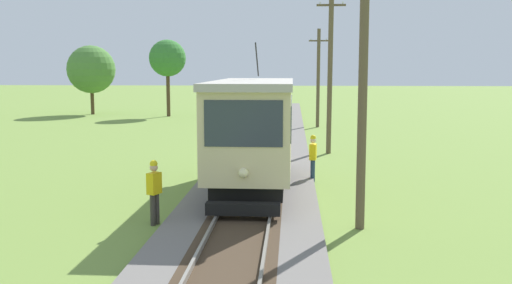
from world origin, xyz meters
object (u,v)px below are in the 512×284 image
utility_pole_near_tram (363,84)px  track_worker (154,189)px  utility_pole_far (318,77)px  utility_pole_mid (330,69)px  tree_left_near (167,59)px  red_tram (254,129)px  second_worker (313,156)px  tree_right_near (91,69)px

utility_pole_near_tram → track_worker: bearing=-178.9°
utility_pole_near_tram → utility_pole_far: 25.21m
utility_pole_mid → utility_pole_far: (0.00, 12.43, -0.62)m
tree_left_near → red_tram: bearing=-71.9°
utility_pole_near_tram → tree_left_near: 35.84m
second_worker → tree_left_near: 30.30m
utility_pole_near_tram → tree_right_near: size_ratio=1.19×
track_worker → second_worker: same height
red_tram → utility_pole_near_tram: 5.35m
red_tram → utility_pole_far: utility_pole_far is taller
utility_pole_near_tram → utility_pole_mid: bearing=90.0°
track_worker → second_worker: (4.48, 5.93, 0.00)m
utility_pole_mid → tree_right_near: bearing=132.1°
utility_pole_near_tram → second_worker: (-1.04, 5.82, -2.85)m
utility_pole_far → second_worker: (-1.04, -19.39, -2.60)m
tree_left_near → tree_right_near: 7.68m
utility_pole_near_tram → tree_right_near: (-20.17, 35.11, 0.27)m
red_tram → track_worker: size_ratio=4.79×
tree_right_near → utility_pole_mid: bearing=-47.9°
second_worker → utility_pole_mid: bearing=-89.8°
red_tram → track_worker: bearing=-120.3°
tree_right_near → red_tram: bearing=-61.2°
red_tram → utility_pole_mid: size_ratio=1.04×
tree_left_near → tree_right_near: tree_left_near is taller
utility_pole_near_tram → tree_right_near: 40.49m
second_worker → tree_left_near: size_ratio=0.27×
utility_pole_far → track_worker: (-5.52, -25.31, -2.60)m
utility_pole_mid → track_worker: 14.38m
utility_pole_near_tram → utility_pole_mid: utility_pole_mid is taller
utility_pole_near_tram → tree_left_near: bearing=110.8°
track_worker → tree_left_near: (-7.21, 33.59, 4.07)m
red_tram → track_worker: 4.94m
utility_pole_far → red_tram: bearing=-98.3°
utility_pole_near_tram → track_worker: utility_pole_near_tram is taller
tree_left_near → utility_pole_far: bearing=-33.0°
track_worker → tree_right_near: size_ratio=0.28×
red_tram → tree_left_near: bearing=108.1°
utility_pole_near_tram → tree_right_near: utility_pole_near_tram is taller
utility_pole_mid → second_worker: 7.74m
utility_pole_mid → second_worker: utility_pole_mid is taller
red_tram → utility_pole_near_tram: bearing=-52.4°
second_worker → utility_pole_near_tram: bearing=108.8°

